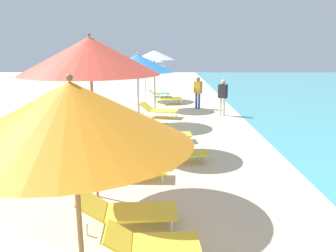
# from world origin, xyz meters

# --- Properties ---
(umbrella_second) EXTENTS (2.12, 2.12, 2.65)m
(umbrella_second) POSITION_xyz_m (-0.33, 2.97, 2.31)
(umbrella_second) COLOR olive
(umbrella_second) RESTS_ON ground
(lounger_second_shoreside) EXTENTS (1.30, 0.65, 0.56)m
(lounger_second_shoreside) POSITION_xyz_m (0.27, 4.06, 0.33)
(lounger_second_shoreside) COLOR yellow
(lounger_second_shoreside) RESTS_ON ground
(umbrella_third) EXTENTS (2.51, 2.51, 3.12)m
(umbrella_third) POSITION_xyz_m (-0.92, 6.14, 2.72)
(umbrella_third) COLOR olive
(umbrella_third) RESTS_ON ground
(lounger_third_shoreside) EXTENTS (1.50, 0.59, 0.59)m
(lounger_third_shoreside) POSITION_xyz_m (-0.33, 7.05, 0.26)
(lounger_third_shoreside) COLOR yellow
(lounger_third_shoreside) RESTS_ON ground
(lounger_third_inland) EXTENTS (1.65, 0.77, 0.55)m
(lounger_third_inland) POSITION_xyz_m (-0.20, 5.09, 0.27)
(lounger_third_inland) COLOR yellow
(lounger_third_inland) RESTS_ON ground
(umbrella_fourth) EXTENTS (1.99, 1.99, 2.76)m
(umbrella_fourth) POSITION_xyz_m (-0.36, 9.10, 2.47)
(umbrella_fourth) COLOR silver
(umbrella_fourth) RESTS_ON ground
(lounger_fourth_shoreside) EXTENTS (1.53, 0.64, 0.50)m
(lounger_fourth_shoreside) POSITION_xyz_m (0.41, 10.06, 0.26)
(lounger_fourth_shoreside) COLOR yellow
(lounger_fourth_shoreside) RESTS_ON ground
(lounger_fourth_inland) EXTENTS (1.59, 0.79, 0.59)m
(lounger_fourth_inland) POSITION_xyz_m (0.70, 8.07, 0.29)
(lounger_fourth_inland) COLOR yellow
(lounger_fourth_inland) RESTS_ON ground
(umbrella_fifth) EXTENTS (2.08, 2.08, 2.63)m
(umbrella_fifth) POSITION_xyz_m (-0.72, 12.51, 2.38)
(umbrella_fifth) COLOR olive
(umbrella_fifth) RESTS_ON ground
(lounger_fifth_shoreside) EXTENTS (1.67, 1.03, 0.62)m
(lounger_fifth_shoreside) POSITION_xyz_m (0.01, 13.70, 0.33)
(lounger_fifth_shoreside) COLOR yellow
(lounger_fifth_shoreside) RESTS_ON ground
(lounger_fifth_inland) EXTENTS (1.55, 0.81, 0.56)m
(lounger_fifth_inland) POSITION_xyz_m (-0.30, 11.32, 0.26)
(lounger_fifth_inland) COLOR yellow
(lounger_fifth_inland) RESTS_ON ground
(umbrella_sixth) EXTENTS (1.91, 1.91, 2.83)m
(umbrella_sixth) POSITION_xyz_m (-0.23, 15.85, 2.55)
(umbrella_sixth) COLOR #4C4C51
(umbrella_sixth) RESTS_ON ground
(lounger_sixth_shoreside) EXTENTS (1.54, 0.94, 0.69)m
(lounger_sixth_shoreside) POSITION_xyz_m (0.37, 17.01, 0.34)
(lounger_sixth_shoreside) COLOR yellow
(lounger_sixth_shoreside) RESTS_ON ground
(umbrella_farthest) EXTENTS (2.04, 2.04, 2.55)m
(umbrella_farthest) POSITION_xyz_m (-0.88, 18.51, 2.30)
(umbrella_farthest) COLOR silver
(umbrella_farthest) RESTS_ON ground
(lounger_farthest_shoreside) EXTENTS (1.39, 0.79, 0.50)m
(lounger_farthest_shoreside) POSITION_xyz_m (-0.21, 19.67, 0.24)
(lounger_farthest_shoreside) COLOR #4CA572
(lounger_farthest_shoreside) RESTS_ON ground
(person_walking_near) EXTENTS (0.42, 0.40, 1.52)m
(person_walking_near) POSITION_xyz_m (1.85, 15.78, 0.91)
(person_walking_near) COLOR #334CB2
(person_walking_near) RESTS_ON ground
(person_walking_mid) EXTENTS (0.42, 0.40, 1.56)m
(person_walking_mid) POSITION_xyz_m (2.78, 14.13, 0.94)
(person_walking_mid) COLOR silver
(person_walking_mid) RESTS_ON ground
(beach_ball) EXTENTS (0.31, 0.31, 0.31)m
(beach_ball) POSITION_xyz_m (-1.98, 13.98, 0.15)
(beach_ball) COLOR yellow
(beach_ball) RESTS_ON ground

